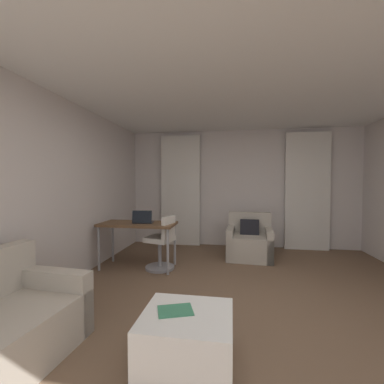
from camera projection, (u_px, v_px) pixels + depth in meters
name	position (u px, v px, depth m)	size (l,w,h in m)	color
ground_plane	(250.00, 315.00, 2.71)	(12.00, 12.00, 0.00)	brown
wall_window	(241.00, 188.00, 5.65)	(5.12, 0.06, 2.60)	silver
wall_left	(40.00, 194.00, 3.06)	(0.06, 6.12, 2.60)	silver
ceiling	(253.00, 68.00, 2.61)	(5.12, 6.12, 0.06)	white
curtain_left_panel	(180.00, 191.00, 5.74)	(0.90, 0.06, 2.50)	silver
curtain_right_panel	(307.00, 191.00, 5.30)	(0.90, 0.06, 2.50)	silver
armchair	(249.00, 243.00, 4.77)	(0.88, 0.83, 0.84)	#B2A899
desk	(138.00, 227.00, 4.20)	(1.26, 0.58, 0.76)	brown
desk_chair	(162.00, 246.00, 4.14)	(0.49, 0.49, 0.88)	gray
laptop	(143.00, 220.00, 4.16)	(0.35, 0.29, 0.22)	#2D2D33
coffee_table	(187.00, 337.00, 2.01)	(0.72, 0.65, 0.39)	white
magazine_open	(175.00, 310.00, 2.04)	(0.33, 0.28, 0.01)	#387F5B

